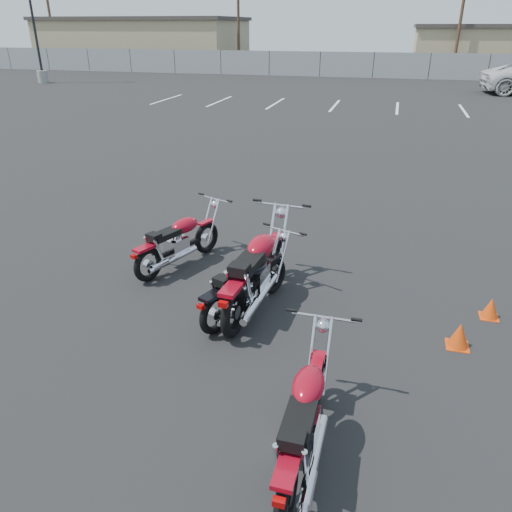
% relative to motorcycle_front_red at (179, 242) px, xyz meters
% --- Properties ---
extents(ground, '(120.00, 120.00, 0.00)m').
position_rel_motorcycle_front_red_xyz_m(ground, '(1.28, -1.25, -0.44)').
color(ground, black).
rests_on(ground, ground).
extents(motorcycle_front_red, '(1.11, 1.92, 0.96)m').
position_rel_motorcycle_front_red_xyz_m(motorcycle_front_red, '(0.00, 0.00, 0.00)').
color(motorcycle_front_red, black).
rests_on(motorcycle_front_red, ground).
extents(motorcycle_second_black, '(1.08, 1.91, 0.95)m').
position_rel_motorcycle_front_red_xyz_m(motorcycle_second_black, '(1.46, -1.10, -0.00)').
color(motorcycle_second_black, black).
rests_on(motorcycle_second_black, ground).
extents(motorcycle_third_red, '(0.93, 2.41, 1.18)m').
position_rel_motorcycle_front_red_xyz_m(motorcycle_third_red, '(1.55, -0.89, 0.10)').
color(motorcycle_third_red, black).
rests_on(motorcycle_third_red, ground).
extents(motorcycle_rear_red, '(0.78, 2.01, 0.98)m').
position_rel_motorcycle_front_red_xyz_m(motorcycle_rear_red, '(2.68, -3.45, 0.01)').
color(motorcycle_rear_red, black).
rests_on(motorcycle_rear_red, ground).
extents(training_cone_near, '(0.25, 0.25, 0.29)m').
position_rel_motorcycle_front_red_xyz_m(training_cone_near, '(4.71, -0.39, -0.29)').
color(training_cone_near, '#DA410B').
rests_on(training_cone_near, ground).
extents(training_cone_far, '(0.28, 0.28, 0.33)m').
position_rel_motorcycle_front_red_xyz_m(training_cone_far, '(4.23, -1.22, -0.27)').
color(training_cone_far, '#DA410B').
rests_on(training_cone_far, ground).
extents(light_pole_west, '(0.80, 0.70, 9.44)m').
position_rel_motorcycle_front_red_xyz_m(light_pole_west, '(-20.32, 24.17, 1.96)').
color(light_pole_west, gray).
rests_on(light_pole_west, ground).
extents(chainlink_fence, '(80.06, 0.06, 1.80)m').
position_rel_motorcycle_front_red_xyz_m(chainlink_fence, '(1.28, 33.75, 0.46)').
color(chainlink_fence, gray).
rests_on(chainlink_fence, ground).
extents(tan_building_west, '(18.40, 10.40, 4.30)m').
position_rel_motorcycle_front_red_xyz_m(tan_building_west, '(-20.72, 40.75, 1.72)').
color(tan_building_west, tan).
rests_on(tan_building_west, ground).
extents(tan_building_east, '(14.40, 9.40, 3.70)m').
position_rel_motorcycle_front_red_xyz_m(tan_building_east, '(11.28, 42.75, 1.42)').
color(tan_building_east, tan).
rests_on(tan_building_east, ground).
extents(utility_pole_a, '(1.80, 0.24, 9.00)m').
position_rel_motorcycle_front_red_xyz_m(utility_pole_a, '(-28.72, 37.75, 4.25)').
color(utility_pole_a, '#402B1E').
rests_on(utility_pole_a, ground).
extents(utility_pole_b, '(1.80, 0.24, 9.00)m').
position_rel_motorcycle_front_red_xyz_m(utility_pole_b, '(-10.72, 38.75, 4.25)').
color(utility_pole_b, '#402B1E').
rests_on(utility_pole_b, ground).
extents(utility_pole_c, '(1.80, 0.24, 9.00)m').
position_rel_motorcycle_front_red_xyz_m(utility_pole_c, '(7.28, 37.75, 4.25)').
color(utility_pole_c, '#402B1E').
rests_on(utility_pole_c, ground).
extents(parking_line_stripes, '(15.12, 4.00, 0.01)m').
position_rel_motorcycle_front_red_xyz_m(parking_line_stripes, '(-1.22, 18.75, -0.43)').
color(parking_line_stripes, silver).
rests_on(parking_line_stripes, ground).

